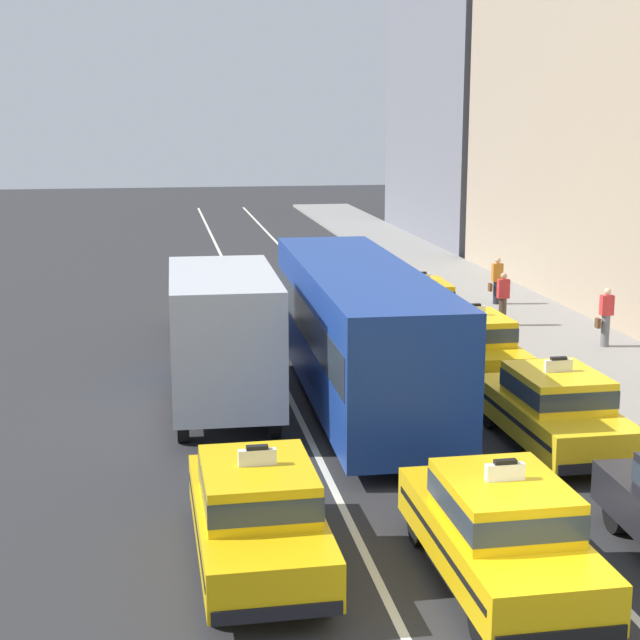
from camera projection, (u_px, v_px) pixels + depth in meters
name	position (u px, v px, depth m)	size (l,w,h in m)	color
lane_stripe_left_center	(256.00, 327.00, 31.40)	(0.14, 80.00, 0.01)	silver
lane_stripe_center_right	(354.00, 323.00, 31.91)	(0.14, 80.00, 0.01)	silver
sidewalk_curb	(582.00, 350.00, 27.98)	(4.00, 90.00, 0.15)	gray
taxi_left_nearest	(257.00, 512.00, 14.66)	(1.87, 4.58, 1.96)	black
box_truck_left_second	(222.00, 332.00, 22.56)	(2.39, 7.00, 3.27)	black
sedan_left_third	(206.00, 308.00, 30.12)	(1.76, 4.30, 1.58)	black
taxi_center_nearest	(500.00, 529.00, 14.07)	(1.85, 4.57, 1.96)	black
bus_center_second	(358.00, 326.00, 22.94)	(2.69, 11.24, 3.22)	black
taxi_center_third	(308.00, 299.00, 31.30)	(1.82, 4.56, 1.96)	black
taxi_right_second	(554.00, 408.00, 19.83)	(1.87, 4.58, 1.96)	black
taxi_right_third	(472.00, 344.00, 25.23)	(1.83, 4.56, 1.96)	black
taxi_right_fourth	(420.00, 306.00, 30.19)	(1.99, 4.63, 1.96)	black
pedestrian_mid_block	(503.00, 299.00, 30.74)	(0.36, 0.24, 1.67)	#473828
pedestrian_by_storefront	(497.00, 281.00, 34.20)	(0.47, 0.24, 1.63)	#23232D
pedestrian_trailing	(606.00, 317.00, 27.97)	(0.47, 0.24, 1.69)	slate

